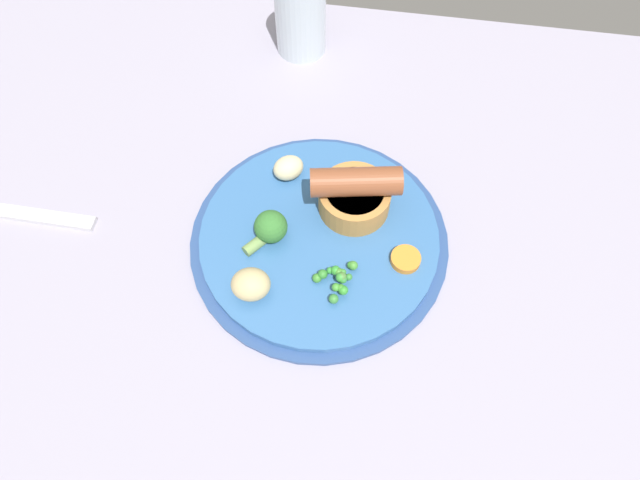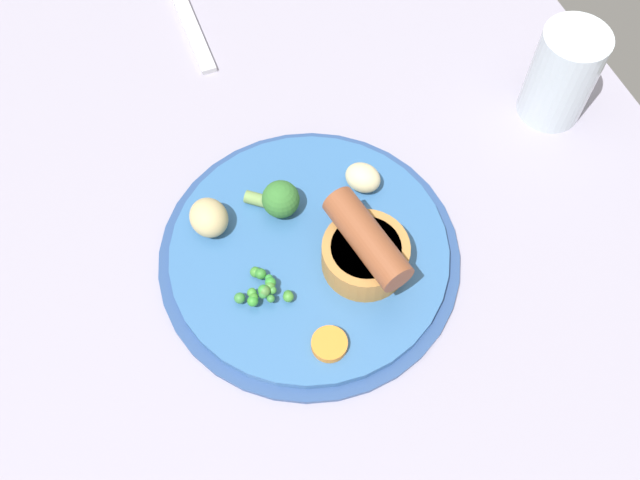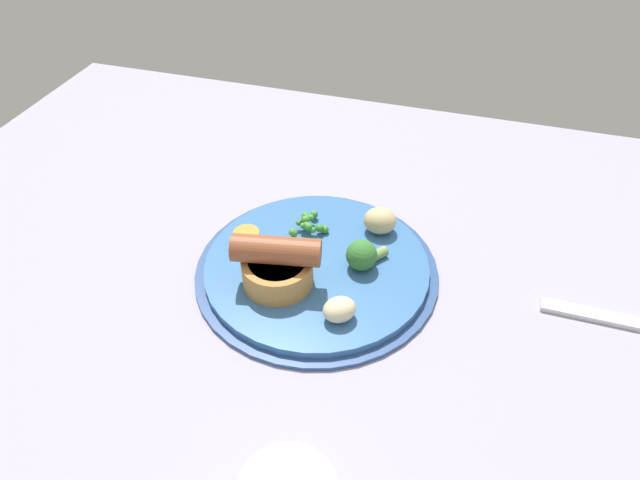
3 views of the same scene
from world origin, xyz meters
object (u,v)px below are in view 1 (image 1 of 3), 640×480
at_px(dinner_plate, 319,239).
at_px(potato_chunk_0, 288,168).
at_px(broccoli_floret_near, 269,228).
at_px(drinking_glass, 300,15).
at_px(sausage_pudding, 355,193).
at_px(carrot_slice_0, 406,256).
at_px(pea_pile, 338,278).
at_px(potato_chunk_1, 251,284).
at_px(fork, 17,211).

bearing_deg(dinner_plate, potato_chunk_0, -57.53).
distance_m(broccoli_floret_near, drinking_glass, 0.30).
bearing_deg(broccoli_floret_near, potato_chunk_0, 35.72).
bearing_deg(broccoli_floret_near, drinking_glass, 42.56).
height_order(sausage_pudding, drinking_glass, drinking_glass).
relative_size(dinner_plate, carrot_slice_0, 8.96).
relative_size(dinner_plate, pea_pile, 5.61).
distance_m(broccoli_floret_near, potato_chunk_0, 0.08).
height_order(potato_chunk_1, drinking_glass, drinking_glass).
bearing_deg(fork, carrot_slice_0, -179.25).
xyz_separation_m(pea_pile, potato_chunk_1, (0.08, 0.02, 0.01)).
bearing_deg(sausage_pudding, broccoli_floret_near, -158.98).
xyz_separation_m(dinner_plate, potato_chunk_0, (0.05, -0.07, 0.02)).
bearing_deg(carrot_slice_0, broccoli_floret_near, -1.49).
height_order(potato_chunk_0, potato_chunk_1, potato_chunk_1).
distance_m(dinner_plate, pea_pile, 0.06).
bearing_deg(sausage_pudding, dinner_plate, -138.53).
distance_m(carrot_slice_0, fork, 0.43).
bearing_deg(sausage_pudding, potato_chunk_1, -137.67).
distance_m(sausage_pudding, broccoli_floret_near, 0.10).
height_order(pea_pile, broccoli_floret_near, broccoli_floret_near).
bearing_deg(potato_chunk_1, fork, -11.99).
height_order(potato_chunk_0, fork, potato_chunk_0).
height_order(dinner_plate, potato_chunk_1, potato_chunk_1).
xyz_separation_m(pea_pile, drinking_glass, (0.10, -0.34, 0.03)).
relative_size(dinner_plate, broccoli_floret_near, 5.68).
distance_m(potato_chunk_1, carrot_slice_0, 0.16).
xyz_separation_m(sausage_pudding, potato_chunk_1, (0.09, 0.11, -0.01)).
bearing_deg(potato_chunk_0, dinner_plate, 122.47).
bearing_deg(carrot_slice_0, dinner_plate, -8.39).
bearing_deg(drinking_glass, potato_chunk_1, 92.17).
bearing_deg(fork, dinner_plate, -176.86).
relative_size(broccoli_floret_near, fork, 0.27).
height_order(pea_pile, drinking_glass, drinking_glass).
xyz_separation_m(broccoli_floret_near, fork, (0.28, 0.01, -0.03)).
distance_m(pea_pile, drinking_glass, 0.36).
relative_size(sausage_pudding, fork, 0.54).
bearing_deg(fork, pea_pile, 174.65).
bearing_deg(carrot_slice_0, pea_pile, 30.81).
relative_size(pea_pile, broccoli_floret_near, 1.01).
height_order(pea_pile, potato_chunk_0, potato_chunk_0).
bearing_deg(pea_pile, sausage_pudding, -92.95).
bearing_deg(dinner_plate, fork, 2.66).
bearing_deg(dinner_plate, potato_chunk_1, 53.43).
distance_m(potato_chunk_1, fork, 0.29).
relative_size(pea_pile, carrot_slice_0, 1.60).
bearing_deg(pea_pile, fork, -5.83).
height_order(carrot_slice_0, drinking_glass, drinking_glass).
height_order(dinner_plate, potato_chunk_0, potato_chunk_0).
height_order(dinner_plate, carrot_slice_0, carrot_slice_0).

